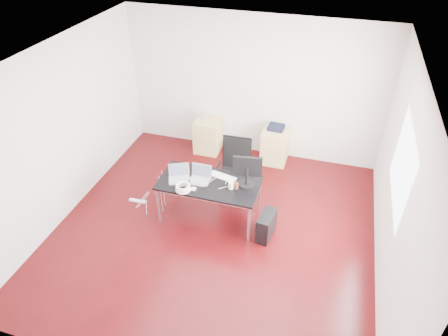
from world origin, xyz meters
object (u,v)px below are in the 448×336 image
(desk, at_px, (209,185))
(office_chair, at_px, (235,167))
(filing_cabinet_left, at_px, (208,136))
(pc_tower, at_px, (266,225))
(filing_cabinet_right, at_px, (275,146))

(desk, distance_m, office_chair, 0.74)
(desk, bearing_deg, filing_cabinet_left, 109.18)
(office_chair, bearing_deg, desk, -110.48)
(filing_cabinet_left, bearing_deg, pc_tower, -51.88)
(pc_tower, bearing_deg, office_chair, 138.96)
(filing_cabinet_right, distance_m, pc_tower, 2.15)
(filing_cabinet_left, xyz_separation_m, pc_tower, (1.67, -2.13, -0.13))
(desk, relative_size, office_chair, 1.48)
(desk, relative_size, pc_tower, 3.56)
(pc_tower, bearing_deg, desk, 178.21)
(filing_cabinet_left, xyz_separation_m, filing_cabinet_right, (1.40, 0.00, 0.00))
(desk, xyz_separation_m, pc_tower, (0.99, -0.17, -0.46))
(filing_cabinet_left, height_order, filing_cabinet_right, same)
(office_chair, xyz_separation_m, pc_tower, (0.76, -0.87, -0.39))
(office_chair, height_order, pc_tower, office_chair)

